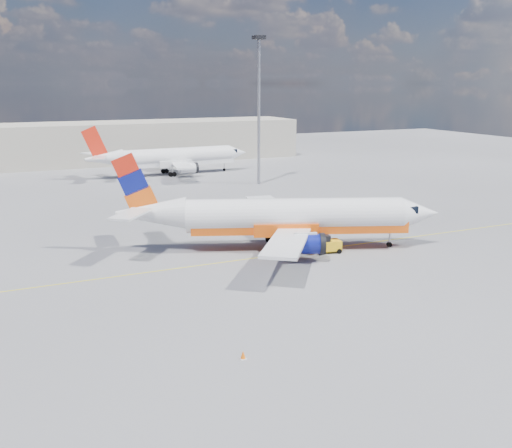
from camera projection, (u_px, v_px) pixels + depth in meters
name	position (u px, v px, depth m)	size (l,w,h in m)	color
ground	(258.00, 269.00, 49.17)	(240.00, 240.00, 0.00)	#5C5C61
taxi_line	(244.00, 259.00, 51.82)	(70.00, 0.15, 0.01)	yellow
terminal_main	(129.00, 142.00, 116.62)	(70.00, 14.00, 8.00)	beige
main_jet	(284.00, 217.00, 54.43)	(31.07, 23.50, 9.49)	white
second_jet	(173.00, 158.00, 99.45)	(29.51, 23.33, 8.94)	white
gse_tug	(327.00, 244.00, 53.74)	(2.63, 1.86, 1.75)	black
traffic_cone	(243.00, 355.00, 33.07)	(0.36, 0.36, 0.50)	white
floodlight_mast	(259.00, 97.00, 87.65)	(1.65, 1.65, 22.58)	#9C9BA3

